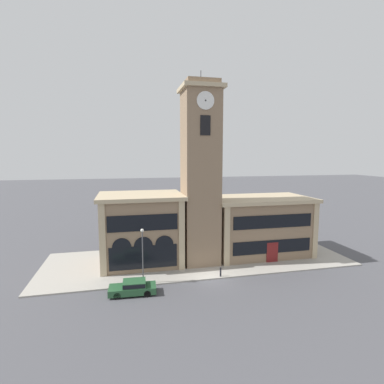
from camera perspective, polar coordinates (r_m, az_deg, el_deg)
ground_plane at (r=33.73m, az=3.92°, el=-16.35°), size 300.00×300.00×0.00m
sidewalk_kerb at (r=39.42m, az=1.19°, el=-12.71°), size 38.03×12.73×0.15m
clock_tower at (r=36.21m, az=1.63°, el=3.30°), size 4.87×4.87×23.15m
town_hall_left_wing at (r=37.73m, az=-9.64°, el=-6.89°), size 10.16×8.16×8.67m
town_hall_right_wing at (r=41.75m, az=12.73°, el=-6.24°), size 13.33×8.16×7.80m
parked_car_near at (r=30.85m, az=-11.14°, el=-17.35°), size 4.59×2.10×1.34m
street_lamp at (r=31.66m, az=-9.40°, el=-10.41°), size 0.36×0.36×5.77m
bollard at (r=34.10m, az=5.47°, el=-14.89°), size 0.18×0.18×1.06m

